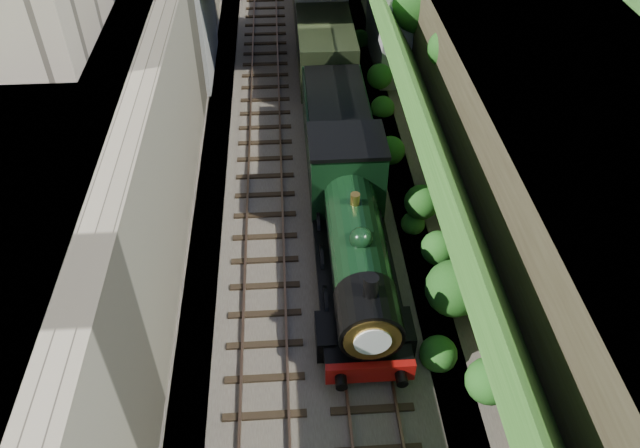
# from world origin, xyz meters

# --- Properties ---
(trackbed) EXTENTS (10.00, 90.00, 0.20)m
(trackbed) POSITION_xyz_m (0.00, 20.00, 0.10)
(trackbed) COLOR #473F38
(trackbed) RESTS_ON ground
(retaining_wall) EXTENTS (1.00, 90.00, 7.00)m
(retaining_wall) POSITION_xyz_m (-5.50, 20.00, 3.50)
(retaining_wall) COLOR #756B56
(retaining_wall) RESTS_ON ground
(street_plateau_left) EXTENTS (6.00, 90.00, 7.00)m
(street_plateau_left) POSITION_xyz_m (-9.00, 20.00, 3.50)
(street_plateau_left) COLOR #262628
(street_plateau_left) RESTS_ON ground
(street_plateau_right) EXTENTS (8.00, 90.00, 6.25)m
(street_plateau_right) POSITION_xyz_m (9.50, 20.00, 3.12)
(street_plateau_right) COLOR #262628
(street_plateau_right) RESTS_ON ground
(embankment_slope) EXTENTS (4.37, 90.00, 6.36)m
(embankment_slope) POSITION_xyz_m (4.92, 17.72, 2.63)
(embankment_slope) COLOR #1E4714
(embankment_slope) RESTS_ON ground
(track_left) EXTENTS (2.50, 90.00, 0.20)m
(track_left) POSITION_xyz_m (-2.00, 20.00, 0.25)
(track_left) COLOR black
(track_left) RESTS_ON trackbed
(track_right) EXTENTS (2.50, 90.00, 0.20)m
(track_right) POSITION_xyz_m (1.20, 20.00, 0.25)
(track_right) COLOR black
(track_right) RESTS_ON trackbed
(locomotive) EXTENTS (3.10, 10.22, 3.83)m
(locomotive) POSITION_xyz_m (1.20, 7.76, 1.89)
(locomotive) COLOR black
(locomotive) RESTS_ON trackbed
(tender) EXTENTS (2.70, 6.00, 3.05)m
(tender) POSITION_xyz_m (1.20, 15.12, 1.62)
(tender) COLOR black
(tender) RESTS_ON trackbed
(coach_front) EXTENTS (2.90, 18.00, 3.70)m
(coach_front) POSITION_xyz_m (1.20, 27.72, 2.05)
(coach_front) COLOR black
(coach_front) RESTS_ON trackbed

